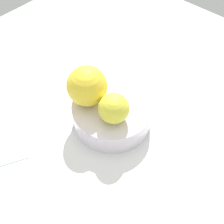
# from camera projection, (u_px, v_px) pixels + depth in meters

# --- Properties ---
(ground_plane) EXTENTS (1.10, 1.10, 0.02)m
(ground_plane) POSITION_uv_depth(u_px,v_px,m) (112.00, 123.00, 0.67)
(ground_plane) COLOR white
(fruit_bowl) EXTENTS (0.18, 0.18, 0.05)m
(fruit_bowl) POSITION_uv_depth(u_px,v_px,m) (112.00, 114.00, 0.65)
(fruit_bowl) COLOR silver
(fruit_bowl) RESTS_ON ground_plane
(orange_in_bowl_0) EXTENTS (0.06, 0.06, 0.06)m
(orange_in_bowl_0) POSITION_uv_depth(u_px,v_px,m) (114.00, 108.00, 0.58)
(orange_in_bowl_0) COLOR yellow
(orange_in_bowl_0) RESTS_ON fruit_bowl
(orange_in_bowl_1) EXTENTS (0.09, 0.09, 0.09)m
(orange_in_bowl_1) POSITION_uv_depth(u_px,v_px,m) (87.00, 86.00, 0.60)
(orange_in_bowl_1) COLOR yellow
(orange_in_bowl_1) RESTS_ON fruit_bowl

